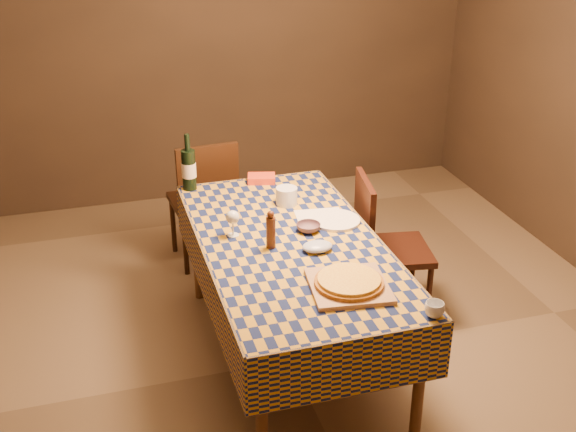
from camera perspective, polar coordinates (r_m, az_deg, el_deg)
The scene contains 16 objects.
room at distance 3.59m, azimuth 0.23°, elevation 6.16°, with size 5.00×5.10×2.70m.
dining_table at distance 3.86m, azimuth 0.21°, elevation -3.07°, with size 0.94×1.84×0.77m.
cutting_board at distance 3.42m, azimuth 4.82°, elevation -5.54°, with size 0.36×0.36×0.02m, color #A1734B.
pizza at distance 3.41m, azimuth 4.84°, elevation -5.15°, with size 0.42×0.42×0.03m.
pepper_mill at distance 3.73m, azimuth -1.37°, elevation -1.15°, with size 0.06×0.06×0.21m.
bowl at distance 3.93m, azimuth 1.63°, elevation -0.91°, with size 0.13×0.13×0.04m, color #5B404C.
wine_glass at distance 3.85m, azimuth -4.40°, elevation -0.17°, with size 0.08×0.08×0.15m.
wine_bottle at distance 4.45m, azimuth -7.85°, elevation 3.72°, with size 0.11×0.11×0.36m.
deli_tub at distance 4.23m, azimuth -0.11°, elevation 1.58°, with size 0.13×0.13×0.10m, color silver.
takeout_container at distance 4.56m, azimuth -2.11°, elevation 2.98°, with size 0.17×0.12×0.04m, color red.
white_plate at distance 4.05m, azimuth 3.79°, elevation -0.34°, with size 0.27×0.27×0.02m, color white.
tumbler at distance 3.26m, azimuth 11.50°, elevation -7.26°, with size 0.09×0.09×0.07m, color silver.
flour_patch at distance 4.10m, azimuth 2.53°, elevation -0.04°, with size 0.27×0.21×0.00m, color silver.
flour_bag at distance 3.73m, azimuth 2.34°, elevation -2.42°, with size 0.16×0.12×0.05m, color #A8B8D8.
chair_far at distance 4.99m, azimuth -6.59°, elevation 1.55°, with size 0.46×0.46×0.93m.
chair_right at distance 4.40m, azimuth 7.41°, elevation -1.99°, with size 0.49×0.49×0.93m.
Camera 1 is at (-0.97, -3.24, 2.55)m, focal length 45.00 mm.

